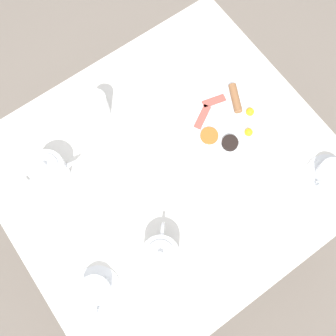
% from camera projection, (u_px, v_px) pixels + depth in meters
% --- Properties ---
extents(ground_plane, '(8.00, 8.00, 0.00)m').
position_uv_depth(ground_plane, '(168.00, 213.00, 1.99)').
color(ground_plane, '#70665B').
extents(table, '(1.05, 0.95, 0.75)m').
position_uv_depth(table, '(168.00, 176.00, 1.35)').
color(table, silver).
rests_on(table, ground_plane).
extents(breakfast_plate, '(0.32, 0.32, 0.04)m').
position_uv_depth(breakfast_plate, '(228.00, 121.00, 1.32)').
color(breakfast_plate, white).
rests_on(breakfast_plate, table).
extents(teapot_near, '(0.19, 0.11, 0.12)m').
position_uv_depth(teapot_near, '(49.00, 171.00, 1.22)').
color(teapot_near, white).
rests_on(teapot_near, table).
extents(teapot_far, '(0.14, 0.16, 0.12)m').
position_uv_depth(teapot_far, '(161.00, 255.00, 1.14)').
color(teapot_far, white).
rests_on(teapot_far, table).
extents(teacup_with_saucer_left, '(0.14, 0.14, 0.06)m').
position_uv_depth(teacup_with_saucer_left, '(96.00, 291.00, 1.14)').
color(teacup_with_saucer_left, white).
rests_on(teacup_with_saucer_left, table).
extents(teacup_with_saucer_right, '(0.14, 0.14, 0.06)m').
position_uv_depth(teacup_with_saucer_right, '(330.00, 174.00, 1.24)').
color(teacup_with_saucer_right, white).
rests_on(teacup_with_saucer_right, table).
extents(water_glass_tall, '(0.06, 0.06, 0.12)m').
position_uv_depth(water_glass_tall, '(99.00, 107.00, 1.27)').
color(water_glass_tall, white).
rests_on(water_glass_tall, table).
extents(fork_by_plate, '(0.05, 0.18, 0.00)m').
position_uv_depth(fork_by_plate, '(262.00, 220.00, 1.22)').
color(fork_by_plate, silver).
rests_on(fork_by_plate, table).
extents(knife_by_plate, '(0.06, 0.21, 0.00)m').
position_uv_depth(knife_by_plate, '(149.00, 74.00, 1.38)').
color(knife_by_plate, silver).
rests_on(knife_by_plate, table).
extents(spoon_for_tea, '(0.14, 0.12, 0.00)m').
position_uv_depth(spoon_for_tea, '(162.00, 180.00, 1.26)').
color(spoon_for_tea, silver).
rests_on(spoon_for_tea, table).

